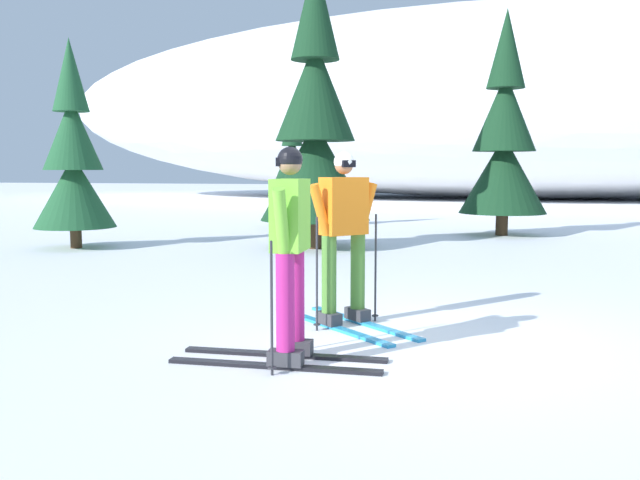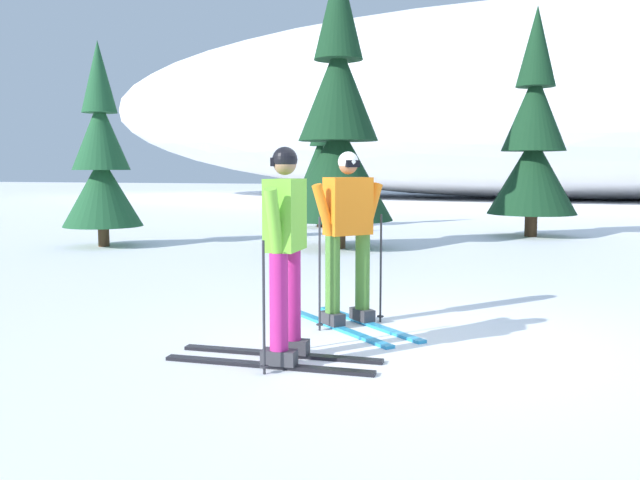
{
  "view_description": "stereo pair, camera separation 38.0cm",
  "coord_description": "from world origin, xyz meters",
  "px_view_note": "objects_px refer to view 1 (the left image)",
  "views": [
    {
      "loc": [
        0.27,
        -6.25,
        1.6
      ],
      "look_at": [
        -1.11,
        -0.23,
        0.95
      ],
      "focal_mm": 38.18,
      "sensor_mm": 36.0,
      "label": 1
    },
    {
      "loc": [
        0.64,
        -6.15,
        1.6
      ],
      "look_at": [
        -1.11,
        -0.23,
        0.95
      ],
      "focal_mm": 38.18,
      "sensor_mm": 36.0,
      "label": 2
    }
  ],
  "objects_px": {
    "skier_orange_jacket": "(344,234)",
    "pine_tree_center_left": "(292,175)",
    "pine_tree_center_right": "(504,142)",
    "pine_tree_center": "(315,129)",
    "pine_tree_far_left": "(73,161)",
    "skier_lime_jacket": "(289,251)"
  },
  "relations": [
    {
      "from": "pine_tree_center",
      "to": "pine_tree_center_right",
      "type": "height_order",
      "value": "pine_tree_center"
    },
    {
      "from": "skier_orange_jacket",
      "to": "pine_tree_far_left",
      "type": "xyz_separation_m",
      "value": [
        -6.55,
        5.43,
        0.8
      ]
    },
    {
      "from": "pine_tree_center_left",
      "to": "pine_tree_far_left",
      "type": "bearing_deg",
      "value": -117.9
    },
    {
      "from": "pine_tree_far_left",
      "to": "pine_tree_center",
      "type": "relative_size",
      "value": 0.73
    },
    {
      "from": "pine_tree_center_left",
      "to": "pine_tree_center",
      "type": "height_order",
      "value": "pine_tree_center"
    },
    {
      "from": "skier_lime_jacket",
      "to": "skier_orange_jacket",
      "type": "distance_m",
      "value": 1.46
    },
    {
      "from": "pine_tree_far_left",
      "to": "pine_tree_center_right",
      "type": "distance_m",
      "value": 9.65
    },
    {
      "from": "pine_tree_center_left",
      "to": "pine_tree_center_right",
      "type": "bearing_deg",
      "value": -10.6
    },
    {
      "from": "skier_lime_jacket",
      "to": "pine_tree_center",
      "type": "height_order",
      "value": "pine_tree_center"
    },
    {
      "from": "skier_orange_jacket",
      "to": "pine_tree_center",
      "type": "bearing_deg",
      "value": 105.82
    },
    {
      "from": "pine_tree_center_right",
      "to": "pine_tree_center",
      "type": "bearing_deg",
      "value": -136.35
    },
    {
      "from": "skier_orange_jacket",
      "to": "pine_tree_center_left",
      "type": "relative_size",
      "value": 0.53
    },
    {
      "from": "skier_lime_jacket",
      "to": "pine_tree_center_left",
      "type": "distance_m",
      "value": 12.98
    },
    {
      "from": "skier_orange_jacket",
      "to": "pine_tree_far_left",
      "type": "distance_m",
      "value": 8.55
    },
    {
      "from": "pine_tree_far_left",
      "to": "pine_tree_center",
      "type": "height_order",
      "value": "pine_tree_center"
    },
    {
      "from": "skier_orange_jacket",
      "to": "pine_tree_center_left",
      "type": "distance_m",
      "value": 11.64
    },
    {
      "from": "skier_orange_jacket",
      "to": "pine_tree_far_left",
      "type": "height_order",
      "value": "pine_tree_far_left"
    },
    {
      "from": "skier_orange_jacket",
      "to": "pine_tree_center_right",
      "type": "relative_size",
      "value": 0.33
    },
    {
      "from": "pine_tree_center_right",
      "to": "skier_orange_jacket",
      "type": "bearing_deg",
      "value": -100.79
    },
    {
      "from": "skier_lime_jacket",
      "to": "pine_tree_center",
      "type": "xyz_separation_m",
      "value": [
        -1.66,
        7.92,
        1.44
      ]
    },
    {
      "from": "skier_lime_jacket",
      "to": "pine_tree_center",
      "type": "relative_size",
      "value": 0.31
    },
    {
      "from": "skier_lime_jacket",
      "to": "pine_tree_far_left",
      "type": "distance_m",
      "value": 9.41
    }
  ]
}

